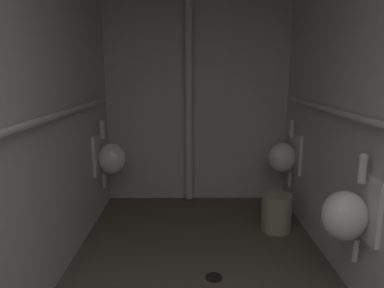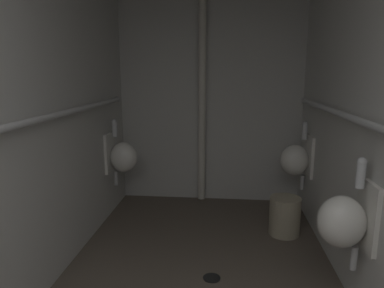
{
  "view_description": "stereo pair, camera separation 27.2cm",
  "coord_description": "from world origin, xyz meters",
  "px_view_note": "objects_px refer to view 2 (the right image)",
  "views": [
    {
      "loc": [
        -0.08,
        0.01,
        1.6
      ],
      "look_at": [
        -0.07,
        2.67,
        1.05
      ],
      "focal_mm": 32.65,
      "sensor_mm": 36.0,
      "label": 1
    },
    {
      "loc": [
        0.19,
        0.01,
        1.6
      ],
      "look_at": [
        -0.07,
        2.67,
        1.05
      ],
      "focal_mm": 32.65,
      "sensor_mm": 36.0,
      "label": 2
    }
  ],
  "objects_px": {
    "urinal_right_far": "(296,159)",
    "standpipe_back_wall": "(202,94)",
    "floor_drain": "(212,278)",
    "waste_bin": "(285,216)",
    "urinal_right_mid": "(345,220)",
    "urinal_left_mid": "(122,156)"
  },
  "relations": [
    {
      "from": "floor_drain",
      "to": "standpipe_back_wall",
      "type": "bearing_deg",
      "value": 96.74
    },
    {
      "from": "urinal_right_far",
      "to": "standpipe_back_wall",
      "type": "relative_size",
      "value": 0.29
    },
    {
      "from": "floor_drain",
      "to": "waste_bin",
      "type": "height_order",
      "value": "waste_bin"
    },
    {
      "from": "floor_drain",
      "to": "waste_bin",
      "type": "bearing_deg",
      "value": 50.58
    },
    {
      "from": "urinal_right_mid",
      "to": "standpipe_back_wall",
      "type": "relative_size",
      "value": 0.29
    },
    {
      "from": "waste_bin",
      "to": "urinal_left_mid",
      "type": "bearing_deg",
      "value": 168.17
    },
    {
      "from": "urinal_left_mid",
      "to": "standpipe_back_wall",
      "type": "bearing_deg",
      "value": 29.45
    },
    {
      "from": "urinal_right_mid",
      "to": "floor_drain",
      "type": "height_order",
      "value": "urinal_right_mid"
    },
    {
      "from": "standpipe_back_wall",
      "to": "floor_drain",
      "type": "xyz_separation_m",
      "value": [
        0.2,
        -1.7,
        -1.34
      ]
    },
    {
      "from": "standpipe_back_wall",
      "to": "waste_bin",
      "type": "distance_m",
      "value": 1.69
    },
    {
      "from": "standpipe_back_wall",
      "to": "waste_bin",
      "type": "height_order",
      "value": "standpipe_back_wall"
    },
    {
      "from": "urinal_left_mid",
      "to": "standpipe_back_wall",
      "type": "height_order",
      "value": "standpipe_back_wall"
    },
    {
      "from": "floor_drain",
      "to": "urinal_right_far",
      "type": "bearing_deg",
      "value": 55.64
    },
    {
      "from": "urinal_right_mid",
      "to": "floor_drain",
      "type": "distance_m",
      "value": 1.14
    },
    {
      "from": "urinal_right_mid",
      "to": "standpipe_back_wall",
      "type": "bearing_deg",
      "value": 117.54
    },
    {
      "from": "urinal_left_mid",
      "to": "urinal_right_far",
      "type": "distance_m",
      "value": 1.92
    },
    {
      "from": "urinal_right_mid",
      "to": "waste_bin",
      "type": "distance_m",
      "value": 1.28
    },
    {
      "from": "urinal_right_far",
      "to": "standpipe_back_wall",
      "type": "distance_m",
      "value": 1.32
    },
    {
      "from": "urinal_right_far",
      "to": "standpipe_back_wall",
      "type": "height_order",
      "value": "standpipe_back_wall"
    },
    {
      "from": "floor_drain",
      "to": "waste_bin",
      "type": "xyz_separation_m",
      "value": [
        0.69,
        0.84,
        0.19
      ]
    },
    {
      "from": "urinal_right_far",
      "to": "floor_drain",
      "type": "distance_m",
      "value": 1.66
    },
    {
      "from": "urinal_right_mid",
      "to": "waste_bin",
      "type": "xyz_separation_m",
      "value": [
        -0.16,
        1.17,
        -0.48
      ]
    }
  ]
}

